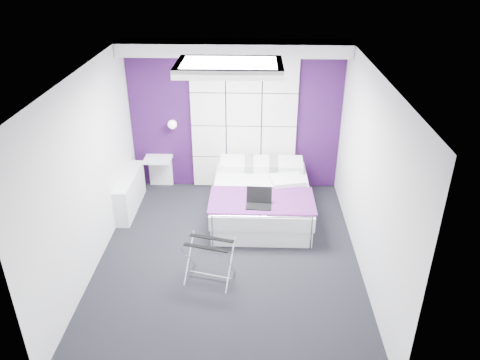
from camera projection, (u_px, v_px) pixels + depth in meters
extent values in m
plane|color=black|center=(229.00, 258.00, 6.58)|extent=(4.40, 4.40, 0.00)
plane|color=white|center=(226.00, 75.00, 5.39)|extent=(4.40, 4.40, 0.00)
plane|color=white|center=(235.00, 117.00, 7.94)|extent=(3.60, 0.00, 3.60)
plane|color=white|center=(89.00, 173.00, 6.04)|extent=(0.00, 4.40, 4.40)
plane|color=white|center=(369.00, 177.00, 5.93)|extent=(0.00, 4.40, 4.40)
cube|color=#2F0E3F|center=(235.00, 117.00, 7.93)|extent=(3.58, 0.02, 2.58)
cube|color=white|center=(234.00, 48.00, 7.16)|extent=(3.58, 0.50, 0.20)
sphere|color=white|center=(173.00, 124.00, 7.88)|extent=(0.15, 0.15, 0.15)
cube|color=white|center=(130.00, 192.00, 7.65)|extent=(0.22, 1.20, 0.60)
cube|color=white|center=(261.00, 207.00, 7.55)|extent=(1.47, 1.84, 0.28)
cube|color=white|center=(261.00, 193.00, 7.43)|extent=(1.51, 1.88, 0.23)
cube|color=#5C195D|center=(262.00, 200.00, 6.97)|extent=(1.57, 0.83, 0.03)
cube|color=white|center=(158.00, 159.00, 8.15)|extent=(0.47, 0.37, 0.05)
cube|color=black|center=(209.00, 243.00, 5.91)|extent=(0.59, 0.43, 0.01)
cube|color=black|center=(259.00, 206.00, 6.79)|extent=(0.37, 0.26, 0.02)
cube|color=black|center=(259.00, 193.00, 6.85)|extent=(0.37, 0.01, 0.25)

